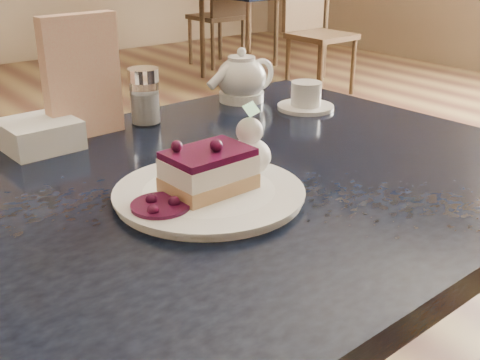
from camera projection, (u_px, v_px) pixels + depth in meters
main_table at (190, 234)px, 0.90m from camera, size 1.21×0.84×0.73m
dessert_plate at (209, 194)px, 0.83m from camera, size 0.26×0.26×0.01m
cheesecake_slice at (209, 171)px, 0.82m from camera, size 0.12×0.09×0.06m
whipped_cream at (249, 156)px, 0.87m from camera, size 0.06×0.06×0.06m
berry_sauce at (161, 206)px, 0.77m from camera, size 0.08×0.08×0.01m
tea_set at (254, 83)px, 1.28m from camera, size 0.23×0.24×0.10m
menu_card at (82, 77)px, 1.05m from camera, size 0.14×0.04×0.21m
sugar_shaker at (145, 96)px, 1.13m from camera, size 0.06×0.06×0.11m
napkin_stack at (39, 134)px, 1.01m from camera, size 0.12×0.12×0.05m
bg_table_far_right at (263, 70)px, 4.71m from camera, size 0.91×1.62×1.08m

